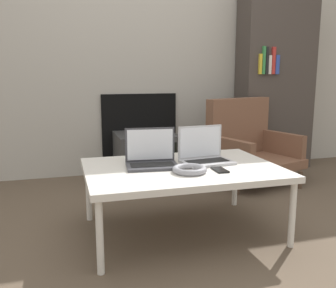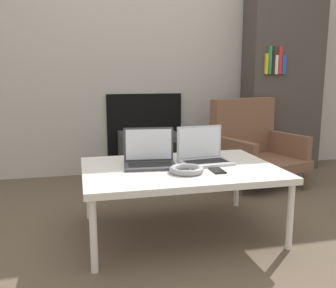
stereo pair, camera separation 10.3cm
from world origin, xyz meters
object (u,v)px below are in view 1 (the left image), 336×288
(headphones, at_px, (189,169))
(tv, at_px, (146,156))
(phone, at_px, (220,170))
(armchair, at_px, (248,144))
(laptop_right, at_px, (204,154))
(laptop_left, at_px, (151,157))

(headphones, xyz_separation_m, tv, (0.05, 1.35, -0.22))
(phone, bearing_deg, armchair, 54.97)
(laptop_right, height_order, tv, laptop_right)
(laptop_left, relative_size, phone, 2.60)
(phone, height_order, tv, same)
(laptop_right, relative_size, armchair, 0.39)
(headphones, height_order, phone, headphones)
(laptop_left, distance_m, armchair, 1.36)
(armchair, bearing_deg, laptop_left, -160.20)
(phone, xyz_separation_m, armchair, (0.73, 1.04, -0.08))
(laptop_left, distance_m, headphones, 0.27)
(laptop_right, xyz_separation_m, tv, (-0.12, 1.14, -0.25))
(tv, distance_m, armchair, 0.92)
(laptop_right, xyz_separation_m, phone, (0.01, -0.22, -0.05))
(laptop_left, distance_m, phone, 0.41)
(laptop_right, xyz_separation_m, armchair, (0.74, 0.82, -0.12))
(phone, bearing_deg, laptop_right, 92.35)
(phone, bearing_deg, tv, 95.31)
(headphones, xyz_separation_m, phone, (0.18, -0.01, -0.01))
(headphones, bearing_deg, laptop_right, 50.41)
(tv, height_order, armchair, armchair)
(laptop_left, relative_size, laptop_right, 0.99)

